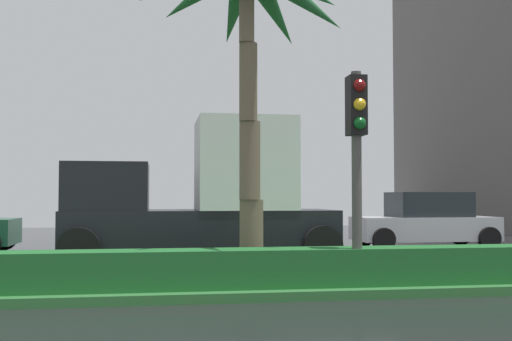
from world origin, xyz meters
TOP-DOWN VIEW (x-y plane):
  - palm_tree_centre_left at (4.47, 7.53)m, footprint 3.89×3.83m
  - traffic_signal_median_right at (6.09, 6.37)m, footprint 0.28×0.43m
  - box_truck_lead at (4.05, 11.86)m, footprint 6.40×2.64m
  - car_in_traffic_third at (11.13, 15.01)m, footprint 4.30×2.02m

SIDE VIEW (x-z plane):
  - car_in_traffic_third at x=11.13m, z-range -0.03..1.69m
  - box_truck_lead at x=4.05m, z-range -0.18..3.28m
  - traffic_signal_median_right at x=6.09m, z-range 0.80..4.24m
  - palm_tree_centre_left at x=4.47m, z-range 1.98..8.03m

